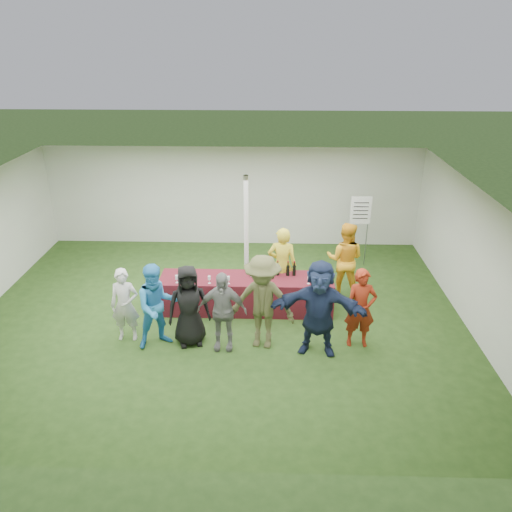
{
  "coord_description": "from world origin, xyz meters",
  "views": [
    {
      "loc": [
        1.03,
        -8.92,
        5.42
      ],
      "look_at": [
        0.74,
        0.33,
        1.25
      ],
      "focal_mm": 35.0,
      "sensor_mm": 36.0,
      "label": 1
    }
  ],
  "objects_px": {
    "customer_0": "(125,305)",
    "customer_1": "(157,306)",
    "customer_2": "(189,306)",
    "customer_4": "(263,302)",
    "wine_list_sign": "(360,216)",
    "customer_3": "(222,311)",
    "customer_5": "(319,308)",
    "staff_back": "(345,259)",
    "serving_table": "(247,294)",
    "customer_6": "(361,308)",
    "dump_bucket": "(323,280)",
    "staff_pourer": "(282,265)"
  },
  "relations": [
    {
      "from": "dump_bucket",
      "to": "customer_3",
      "type": "height_order",
      "value": "customer_3"
    },
    {
      "from": "customer_4",
      "to": "customer_5",
      "type": "height_order",
      "value": "customer_4"
    },
    {
      "from": "customer_0",
      "to": "customer_6",
      "type": "distance_m",
      "value": 4.39
    },
    {
      "from": "wine_list_sign",
      "to": "serving_table",
      "type": "bearing_deg",
      "value": -138.87
    },
    {
      "from": "wine_list_sign",
      "to": "customer_3",
      "type": "distance_m",
      "value": 4.87
    },
    {
      "from": "staff_back",
      "to": "customer_6",
      "type": "relative_size",
      "value": 1.09
    },
    {
      "from": "staff_back",
      "to": "customer_1",
      "type": "bearing_deg",
      "value": 45.03
    },
    {
      "from": "serving_table",
      "to": "customer_5",
      "type": "relative_size",
      "value": 1.97
    },
    {
      "from": "wine_list_sign",
      "to": "customer_4",
      "type": "relative_size",
      "value": 0.98
    },
    {
      "from": "customer_1",
      "to": "customer_6",
      "type": "xyz_separation_m",
      "value": [
        3.74,
        0.11,
        -0.05
      ]
    },
    {
      "from": "customer_2",
      "to": "customer_3",
      "type": "relative_size",
      "value": 1.03
    },
    {
      "from": "serving_table",
      "to": "customer_2",
      "type": "distance_m",
      "value": 1.68
    },
    {
      "from": "wine_list_sign",
      "to": "customer_2",
      "type": "relative_size",
      "value": 1.13
    },
    {
      "from": "customer_0",
      "to": "customer_1",
      "type": "relative_size",
      "value": 0.89
    },
    {
      "from": "customer_0",
      "to": "customer_3",
      "type": "relative_size",
      "value": 0.94
    },
    {
      "from": "dump_bucket",
      "to": "customer_0",
      "type": "relative_size",
      "value": 0.15
    },
    {
      "from": "staff_pourer",
      "to": "customer_2",
      "type": "distance_m",
      "value": 2.43
    },
    {
      "from": "wine_list_sign",
      "to": "customer_6",
      "type": "xyz_separation_m",
      "value": [
        -0.52,
        -3.58,
        -0.54
      ]
    },
    {
      "from": "customer_1",
      "to": "serving_table",
      "type": "bearing_deg",
      "value": 13.97
    },
    {
      "from": "customer_3",
      "to": "customer_5",
      "type": "xyz_separation_m",
      "value": [
        1.75,
        -0.07,
        0.14
      ]
    },
    {
      "from": "dump_bucket",
      "to": "customer_2",
      "type": "xyz_separation_m",
      "value": [
        -2.56,
        -1.06,
        -0.04
      ]
    },
    {
      "from": "staff_back",
      "to": "customer_1",
      "type": "xyz_separation_m",
      "value": [
        -3.71,
        -2.12,
        -0.02
      ]
    },
    {
      "from": "customer_3",
      "to": "customer_5",
      "type": "relative_size",
      "value": 0.85
    },
    {
      "from": "staff_back",
      "to": "customer_4",
      "type": "height_order",
      "value": "customer_4"
    },
    {
      "from": "wine_list_sign",
      "to": "staff_back",
      "type": "height_order",
      "value": "wine_list_sign"
    },
    {
      "from": "staff_back",
      "to": "customer_6",
      "type": "distance_m",
      "value": 2.01
    },
    {
      "from": "staff_back",
      "to": "customer_0",
      "type": "relative_size",
      "value": 1.16
    },
    {
      "from": "staff_pourer",
      "to": "customer_3",
      "type": "relative_size",
      "value": 1.11
    },
    {
      "from": "customer_5",
      "to": "staff_back",
      "type": "bearing_deg",
      "value": 80.07
    },
    {
      "from": "dump_bucket",
      "to": "customer_2",
      "type": "relative_size",
      "value": 0.13
    },
    {
      "from": "wine_list_sign",
      "to": "customer_6",
      "type": "relative_size",
      "value": 1.16
    },
    {
      "from": "staff_back",
      "to": "customer_6",
      "type": "height_order",
      "value": "staff_back"
    },
    {
      "from": "customer_1",
      "to": "customer_3",
      "type": "distance_m",
      "value": 1.2
    },
    {
      "from": "staff_back",
      "to": "customer_2",
      "type": "distance_m",
      "value": 3.75
    },
    {
      "from": "customer_3",
      "to": "customer_4",
      "type": "relative_size",
      "value": 0.84
    },
    {
      "from": "staff_pourer",
      "to": "customer_2",
      "type": "xyz_separation_m",
      "value": [
        -1.75,
        -1.68,
        -0.06
      ]
    },
    {
      "from": "serving_table",
      "to": "wine_list_sign",
      "type": "bearing_deg",
      "value": 41.13
    },
    {
      "from": "staff_pourer",
      "to": "customer_0",
      "type": "relative_size",
      "value": 1.17
    },
    {
      "from": "customer_3",
      "to": "staff_pourer",
      "type": "bearing_deg",
      "value": 60.29
    },
    {
      "from": "customer_3",
      "to": "customer_5",
      "type": "bearing_deg",
      "value": -0.32
    },
    {
      "from": "customer_2",
      "to": "customer_4",
      "type": "distance_m",
      "value": 1.37
    },
    {
      "from": "serving_table",
      "to": "customer_6",
      "type": "bearing_deg",
      "value": -29.77
    },
    {
      "from": "staff_pourer",
      "to": "customer_5",
      "type": "relative_size",
      "value": 0.94
    },
    {
      "from": "dump_bucket",
      "to": "customer_4",
      "type": "height_order",
      "value": "customer_4"
    },
    {
      "from": "customer_2",
      "to": "customer_5",
      "type": "height_order",
      "value": "customer_5"
    },
    {
      "from": "serving_table",
      "to": "customer_0",
      "type": "xyz_separation_m",
      "value": [
        -2.23,
        -1.17,
        0.36
      ]
    },
    {
      "from": "serving_table",
      "to": "customer_2",
      "type": "bearing_deg",
      "value": -128.17
    },
    {
      "from": "staff_back",
      "to": "customer_5",
      "type": "relative_size",
      "value": 0.93
    },
    {
      "from": "customer_5",
      "to": "staff_pourer",
      "type": "bearing_deg",
      "value": 117.02
    },
    {
      "from": "serving_table",
      "to": "wine_list_sign",
      "type": "xyz_separation_m",
      "value": [
        2.68,
        2.34,
        0.94
      ]
    }
  ]
}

